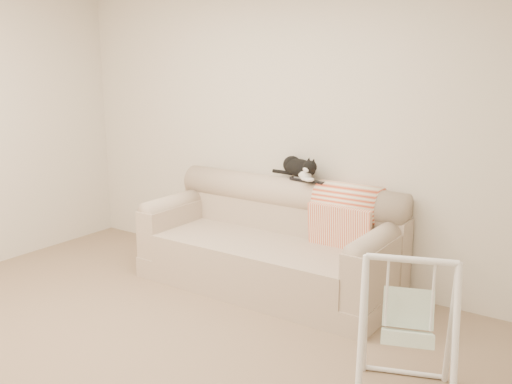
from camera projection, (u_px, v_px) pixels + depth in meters
ground_plane at (138, 365)px, 3.64m from camera, size 5.00×5.00×0.00m
room_shell at (126, 126)px, 3.29m from camera, size 5.04×4.04×2.60m
sofa at (272, 246)px, 4.87m from camera, size 2.20×0.93×0.90m
remote_a at (300, 179)px, 4.86m from camera, size 0.18×0.07×0.03m
remote_b at (316, 182)px, 4.75m from camera, size 0.18×0.08×0.02m
tuxedo_cat at (300, 168)px, 4.88m from camera, size 0.52×0.35×0.21m
throw_blanket at (348, 208)px, 4.65m from camera, size 0.54×0.38×0.58m
baby_swing at (407, 329)px, 3.18m from camera, size 0.69×0.71×0.87m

